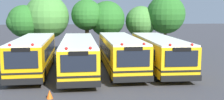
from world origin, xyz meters
The scene contains 12 objects.
ground_plane centered at (0.00, 0.00, 0.00)m, with size 160.00×160.00×0.00m, color #38383D.
school_bus_0 centered at (-4.98, -0.23, 1.46)m, with size 2.69×9.86×2.78m.
school_bus_1 centered at (-1.61, -0.27, 1.40)m, with size 2.72×11.74×2.66m.
school_bus_2 centered at (1.69, -0.01, 1.45)m, with size 2.75×10.55×2.75m.
school_bus_3 centered at (4.85, 0.03, 1.41)m, with size 2.72×10.83×2.68m.
tree_0 centered at (-7.49, 7.79, 3.60)m, with size 3.42×3.40×5.33m.
tree_1 centered at (-5.02, 8.51, 4.16)m, with size 4.73×4.73×6.45m.
tree_2 centered at (-0.88, 8.07, 4.27)m, with size 3.34×3.34×5.97m.
tree_3 centered at (1.50, 8.75, 3.77)m, with size 3.98×3.98×5.82m.
tree_4 centered at (5.57, 9.65, 3.56)m, with size 3.62×3.58×5.30m.
tree_5 centered at (8.25, 8.76, 4.44)m, with size 4.41×4.41×6.54m.
traffic_cone centered at (-3.06, -6.73, 0.23)m, with size 0.35×0.35×0.46m, color #EA5914.
Camera 1 is at (-1.17, -20.63, 4.60)m, focal length 42.22 mm.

